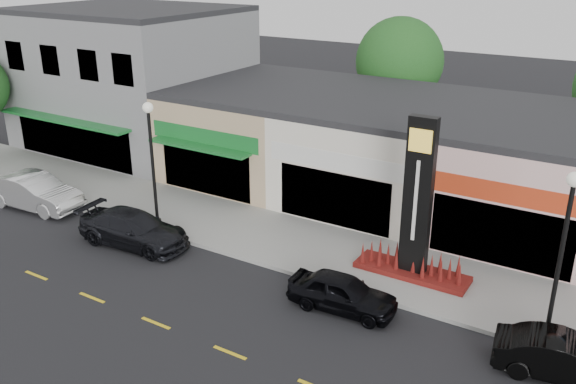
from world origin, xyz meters
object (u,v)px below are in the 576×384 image
at_px(lamp_east_near, 563,242).
at_px(car_white_van, 34,192).
at_px(car_black_conv, 565,358).
at_px(car_black_sedan, 342,293).
at_px(pylon_sign, 416,222).
at_px(car_dark_sedan, 134,229).
at_px(lamp_west_near, 152,153).

height_order(lamp_east_near, car_white_van, lamp_east_near).
relative_size(lamp_east_near, car_black_conv, 1.41).
height_order(car_white_van, car_black_sedan, car_white_van).
relative_size(pylon_sign, car_dark_sedan, 1.23).
height_order(lamp_west_near, car_white_van, lamp_west_near).
xyz_separation_m(car_black_sedan, car_black_conv, (6.95, 0.10, 0.00)).
height_order(pylon_sign, car_white_van, pylon_sign).
bearing_deg(car_dark_sedan, car_black_sedan, -94.31).
bearing_deg(car_white_van, pylon_sign, -84.86).
height_order(car_white_van, car_black_conv, car_white_van).
bearing_deg(car_white_van, car_dark_sedan, -97.64).
distance_m(lamp_east_near, car_black_sedan, 7.02).
distance_m(car_white_van, car_black_sedan, 16.28).
relative_size(pylon_sign, car_black_sedan, 1.61).
relative_size(pylon_sign, car_white_van, 1.22).
bearing_deg(car_white_van, car_black_conv, -94.93).
xyz_separation_m(lamp_west_near, car_white_van, (-6.51, -1.27, -2.67)).
bearing_deg(lamp_west_near, car_black_conv, -4.95).
height_order(lamp_west_near, lamp_east_near, same).
bearing_deg(car_white_van, lamp_west_near, -83.42).
bearing_deg(lamp_east_near, car_dark_sedan, -174.04).
relative_size(lamp_west_near, pylon_sign, 0.91).
height_order(car_dark_sedan, car_black_sedan, car_dark_sedan).
xyz_separation_m(lamp_west_near, pylon_sign, (11.00, 1.70, -1.20)).
xyz_separation_m(lamp_east_near, car_black_conv, (0.72, -1.45, -2.84)).
bearing_deg(car_black_sedan, car_dark_sedan, 86.77).
xyz_separation_m(lamp_west_near, car_black_conv, (16.72, -1.45, -2.84)).
bearing_deg(pylon_sign, car_black_sedan, -110.74).
distance_m(pylon_sign, car_white_van, 17.82).
relative_size(lamp_west_near, car_black_sedan, 1.47).
xyz_separation_m(lamp_west_near, car_dark_sedan, (0.25, -1.64, -2.77)).
relative_size(lamp_east_near, pylon_sign, 0.91).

